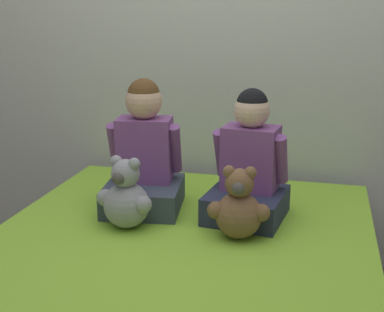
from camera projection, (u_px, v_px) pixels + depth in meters
The scene contains 6 objects.
wall_behind_bed at pixel (226, 32), 2.84m from camera, with size 8.00×0.06×2.50m.
bed at pixel (169, 311), 2.08m from camera, with size 1.56×2.01×0.49m.
child_on_left at pixel (144, 158), 2.43m from camera, with size 0.38×0.40×0.59m.
child_on_right at pixel (249, 168), 2.32m from camera, with size 0.36×0.38×0.57m.
teddy_bear_held_by_left_child at pixel (126, 198), 2.22m from camera, with size 0.25×0.19×0.31m.
teddy_bear_held_by_right_child at pixel (239, 208), 2.12m from camera, with size 0.25×0.19×0.30m.
Camera 1 is at (0.53, -1.76, 1.38)m, focal length 50.00 mm.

